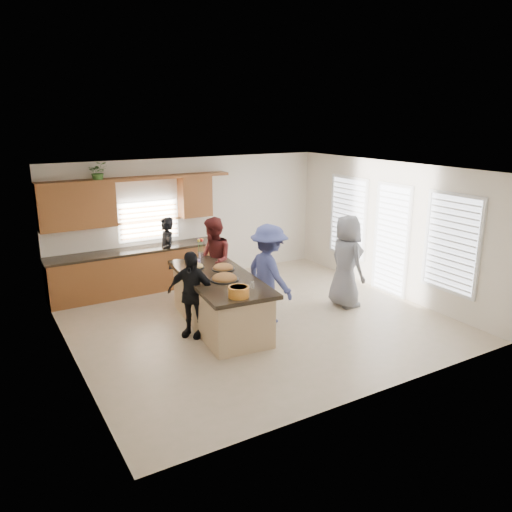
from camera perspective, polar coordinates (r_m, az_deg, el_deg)
floor at (r=9.39m, az=0.09°, el=-7.40°), size 6.50×6.50×0.00m
room_shell at (r=8.82m, az=0.10°, el=4.03°), size 6.52×6.02×2.81m
back_cabinetry at (r=10.94m, az=-13.92°, el=0.56°), size 4.08×0.66×2.46m
right_wall_glazing at (r=10.80m, az=15.39°, el=2.61°), size 0.06×4.00×2.25m
island at (r=9.03m, az=-4.15°, el=-5.31°), size 1.41×2.80×0.95m
platter_front at (r=8.63m, az=-3.62°, el=-2.61°), size 0.49×0.49×0.20m
platter_mid at (r=9.22m, az=-3.77°, el=-1.40°), size 0.42×0.42×0.17m
platter_back at (r=9.37m, az=-6.97°, el=-1.22°), size 0.34×0.34×0.14m
salad_bowl at (r=7.82m, az=-1.99°, el=-4.04°), size 0.33×0.33×0.17m
clear_cup at (r=8.21m, az=-0.42°, el=-3.35°), size 0.07×0.07×0.11m
plate_stack at (r=9.69m, az=-6.97°, el=-0.63°), size 0.21×0.21×0.05m
flower_vase at (r=9.84m, az=-6.36°, el=0.86°), size 0.14×0.14×0.43m
potted_plant at (r=10.58m, az=-17.59°, el=9.14°), size 0.41×0.37×0.41m
woman_left_back at (r=11.06m, az=-10.13°, el=0.32°), size 0.43×0.61×1.59m
woman_left_mid at (r=10.05m, az=-4.86°, el=-0.55°), size 0.85×0.99×1.76m
woman_left_front at (r=8.59m, az=-7.38°, el=-4.33°), size 0.87×0.91×1.52m
woman_right_back at (r=9.08m, az=1.50°, el=-2.04°), size 0.77×1.23×1.83m
woman_right_front at (r=9.99m, az=10.30°, el=-0.60°), size 0.66×0.95×1.84m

